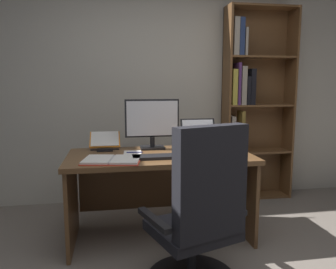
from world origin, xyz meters
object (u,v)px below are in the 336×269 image
(office_chair, at_px, (200,223))
(reading_stand_with_book, at_px, (105,141))
(open_binder, at_px, (112,160))
(laptop, at_px, (201,141))
(coffee_mug, at_px, (230,145))
(pen, at_px, (135,152))
(monitor, at_px, (152,124))
(bookshelf, at_px, (250,110))
(keyboard, at_px, (159,157))
(computer_mouse, at_px, (195,154))
(notepad, at_px, (133,153))
(desk, at_px, (159,175))

(office_chair, bearing_deg, reading_stand_with_book, 99.28)
(reading_stand_with_book, height_order, open_binder, reading_stand_with_book)
(laptop, distance_m, coffee_mug, 0.29)
(laptop, xyz_separation_m, pen, (-0.65, -0.22, -0.04))
(office_chair, distance_m, coffee_mug, 1.08)
(office_chair, relative_size, laptop, 3.19)
(office_chair, xyz_separation_m, monitor, (-0.17, 1.07, 0.52))
(coffee_mug, bearing_deg, reading_stand_with_book, 167.91)
(office_chair, height_order, coffee_mug, office_chair)
(monitor, bearing_deg, reading_stand_with_book, 171.73)
(laptop, relative_size, coffee_mug, 3.74)
(bookshelf, bearing_deg, keyboard, -139.75)
(laptop, relative_size, reading_stand_with_book, 1.24)
(monitor, relative_size, pen, 3.56)
(computer_mouse, distance_m, open_binder, 0.67)
(keyboard, xyz_separation_m, notepad, (-0.20, 0.20, -0.01))
(office_chair, distance_m, laptop, 1.17)
(computer_mouse, bearing_deg, laptop, 68.11)
(office_chair, distance_m, computer_mouse, 0.74)
(computer_mouse, relative_size, reading_stand_with_book, 0.37)
(reading_stand_with_book, xyz_separation_m, notepad, (0.24, -0.27, -0.07))
(reading_stand_with_book, relative_size, coffee_mug, 3.01)
(bookshelf, height_order, notepad, bookshelf)
(coffee_mug, bearing_deg, monitor, 165.57)
(computer_mouse, bearing_deg, open_binder, -175.75)
(computer_mouse, bearing_deg, pen, 157.16)
(notepad, height_order, coffee_mug, coffee_mug)
(laptop, distance_m, reading_stand_with_book, 0.91)
(pen, xyz_separation_m, coffee_mug, (0.87, 0.03, 0.03))
(bookshelf, relative_size, coffee_mug, 23.80)
(notepad, bearing_deg, coffee_mug, 2.18)
(reading_stand_with_book, distance_m, coffee_mug, 1.15)
(notepad, bearing_deg, laptop, 18.52)
(monitor, distance_m, coffee_mug, 0.74)
(office_chair, bearing_deg, keyboard, 85.74)
(office_chair, bearing_deg, monitor, 80.27)
(computer_mouse, height_order, reading_stand_with_book, reading_stand_with_book)
(office_chair, xyz_separation_m, computer_mouse, (0.13, 0.66, 0.30))
(reading_stand_with_book, bearing_deg, office_chair, -61.94)
(desk, xyz_separation_m, office_chair, (0.14, -0.89, -0.08))
(bookshelf, relative_size, computer_mouse, 21.17)
(pen, bearing_deg, laptop, 19.06)
(open_binder, xyz_separation_m, notepad, (0.18, 0.25, -0.01))
(desk, bearing_deg, monitor, 100.15)
(desk, xyz_separation_m, reading_stand_with_book, (-0.47, 0.24, 0.28))
(notepad, relative_size, pen, 1.50)
(computer_mouse, height_order, coffee_mug, coffee_mug)
(laptop, distance_m, keyboard, 0.63)
(desk, xyz_separation_m, laptop, (0.44, 0.19, 0.26))
(desk, distance_m, open_binder, 0.54)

